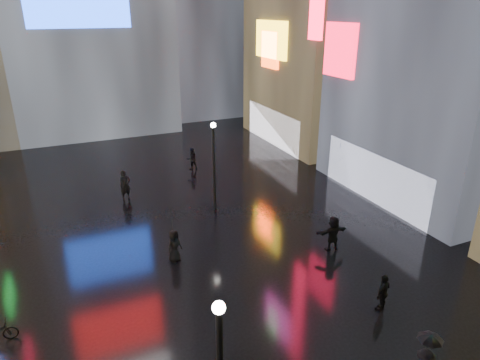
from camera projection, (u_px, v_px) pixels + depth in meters
ground at (184, 213)px, 24.73m from camera, size 140.00×140.00×0.00m
lamp_far at (214, 161)px, 24.20m from camera, size 0.30×0.30×5.20m
pedestrian_3 at (383, 293)px, 16.51m from camera, size 1.01×0.73×1.60m
pedestrian_4 at (174, 246)px, 19.76m from camera, size 0.92×0.82×1.59m
pedestrian_5 at (333, 234)px, 20.65m from camera, size 1.67×0.62×1.77m
pedestrian_6 at (125, 185)px, 26.13m from camera, size 0.78×0.61×1.89m
pedestrian_7 at (192, 159)px, 31.18m from camera, size 0.82×0.66×1.59m
umbrella_1 at (430, 342)px, 12.57m from camera, size 0.87×0.87×0.63m
umbrella_2 at (173, 222)px, 19.30m from camera, size 1.29×1.30×0.89m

